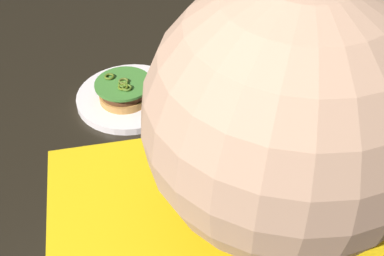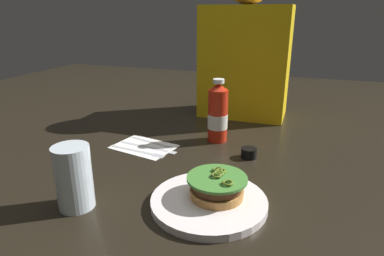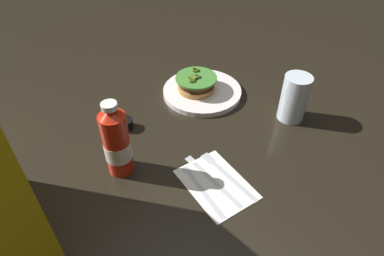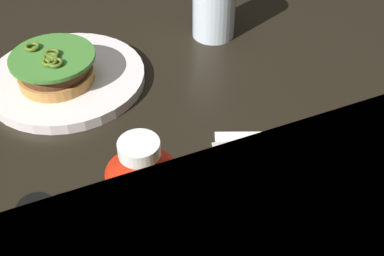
# 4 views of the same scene
# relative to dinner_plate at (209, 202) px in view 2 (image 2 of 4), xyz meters

# --- Properties ---
(ground_plane) EXTENTS (3.00, 3.00, 0.00)m
(ground_plane) POSITION_rel_dinner_plate_xyz_m (-0.10, 0.10, -0.01)
(ground_plane) COLOR black
(dinner_plate) EXTENTS (0.25, 0.25, 0.02)m
(dinner_plate) POSITION_rel_dinner_plate_xyz_m (0.00, 0.00, 0.00)
(dinner_plate) COLOR white
(dinner_plate) RESTS_ON ground_plane
(burger_sandwich) EXTENTS (0.13, 0.13, 0.05)m
(burger_sandwich) POSITION_rel_dinner_plate_xyz_m (0.01, 0.01, 0.03)
(burger_sandwich) COLOR #BB7F3F
(burger_sandwich) RESTS_ON dinner_plate
(ketchup_bottle) EXTENTS (0.06, 0.06, 0.20)m
(ketchup_bottle) POSITION_rel_dinner_plate_xyz_m (-0.08, 0.37, 0.08)
(ketchup_bottle) COLOR red
(ketchup_bottle) RESTS_ON ground_plane
(water_glass) EXTENTS (0.08, 0.08, 0.14)m
(water_glass) POSITION_rel_dinner_plate_xyz_m (-0.26, -0.10, 0.06)
(water_glass) COLOR silver
(water_glass) RESTS_ON ground_plane
(condiment_cup) EXTENTS (0.04, 0.04, 0.03)m
(condiment_cup) POSITION_rel_dinner_plate_xyz_m (0.04, 0.27, 0.01)
(condiment_cup) COLOR black
(condiment_cup) RESTS_ON ground_plane
(napkin) EXTENTS (0.20, 0.16, 0.00)m
(napkin) POSITION_rel_dinner_plate_xyz_m (-0.28, 0.24, -0.01)
(napkin) COLOR white
(napkin) RESTS_ON ground_plane
(fork_utensil) EXTENTS (0.19, 0.04, 0.00)m
(fork_utensil) POSITION_rel_dinner_plate_xyz_m (-0.27, 0.20, -0.00)
(fork_utensil) COLOR silver
(fork_utensil) RESTS_ON napkin
(butter_knife) EXTENTS (0.20, 0.04, 0.00)m
(butter_knife) POSITION_rel_dinner_plate_xyz_m (-0.26, 0.24, -0.00)
(butter_knife) COLOR silver
(butter_knife) RESTS_ON napkin
(spoon_utensil) EXTENTS (0.18, 0.06, 0.00)m
(spoon_utensil) POSITION_rel_dinner_plate_xyz_m (-0.25, 0.28, -0.00)
(spoon_utensil) COLOR silver
(spoon_utensil) RESTS_ON napkin
(diner_person) EXTENTS (0.33, 0.20, 0.60)m
(diner_person) POSITION_rel_dinner_plate_xyz_m (-0.06, 0.69, 0.25)
(diner_person) COLOR gold
(diner_person) RESTS_ON ground_plane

